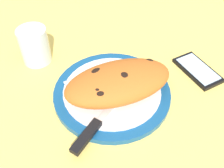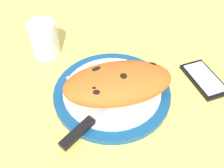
{
  "view_description": "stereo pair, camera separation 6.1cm",
  "coord_description": "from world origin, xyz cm",
  "px_view_note": "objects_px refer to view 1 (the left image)",
  "views": [
    {
      "loc": [
        17.94,
        38.53,
        47.87
      ],
      "look_at": [
        0.0,
        0.0,
        3.75
      ],
      "focal_mm": 42.41,
      "sensor_mm": 36.0,
      "label": 1
    },
    {
      "loc": [
        12.22,
        40.7,
        47.87
      ],
      "look_at": [
        0.0,
        0.0,
        3.75
      ],
      "focal_mm": 42.41,
      "sensor_mm": 36.0,
      "label": 2
    }
  ],
  "objects_px": {
    "smartphone": "(198,70)",
    "water_glass": "(35,47)",
    "calzone": "(118,82)",
    "plate": "(112,92)",
    "fork": "(88,76)",
    "knife": "(95,125)"
  },
  "relations": [
    {
      "from": "calzone",
      "to": "knife",
      "type": "bearing_deg",
      "value": 38.88
    },
    {
      "from": "calzone",
      "to": "knife",
      "type": "xyz_separation_m",
      "value": [
        0.09,
        0.07,
        -0.03
      ]
    },
    {
      "from": "smartphone",
      "to": "water_glass",
      "type": "bearing_deg",
      "value": -31.36
    },
    {
      "from": "fork",
      "to": "plate",
      "type": "bearing_deg",
      "value": 118.1
    },
    {
      "from": "water_glass",
      "to": "calzone",
      "type": "bearing_deg",
      "value": 123.37
    },
    {
      "from": "calzone",
      "to": "smartphone",
      "type": "bearing_deg",
      "value": 177.45
    },
    {
      "from": "smartphone",
      "to": "water_glass",
      "type": "height_order",
      "value": "water_glass"
    },
    {
      "from": "plate",
      "to": "fork",
      "type": "relative_size",
      "value": 1.78
    },
    {
      "from": "calzone",
      "to": "knife",
      "type": "distance_m",
      "value": 0.11
    },
    {
      "from": "calzone",
      "to": "plate",
      "type": "bearing_deg",
      "value": -44.95
    },
    {
      "from": "fork",
      "to": "knife",
      "type": "height_order",
      "value": "knife"
    },
    {
      "from": "plate",
      "to": "smartphone",
      "type": "relative_size",
      "value": 2.11
    },
    {
      "from": "smartphone",
      "to": "plate",
      "type": "bearing_deg",
      "value": -5.03
    },
    {
      "from": "calzone",
      "to": "fork",
      "type": "relative_size",
      "value": 1.67
    },
    {
      "from": "fork",
      "to": "smartphone",
      "type": "height_order",
      "value": "fork"
    },
    {
      "from": "smartphone",
      "to": "water_glass",
      "type": "xyz_separation_m",
      "value": [
        0.37,
        -0.22,
        0.04
      ]
    },
    {
      "from": "fork",
      "to": "water_glass",
      "type": "distance_m",
      "value": 0.17
    },
    {
      "from": "calzone",
      "to": "water_glass",
      "type": "xyz_separation_m",
      "value": [
        0.14,
        -0.21,
        -0.01
      ]
    },
    {
      "from": "plate",
      "to": "knife",
      "type": "bearing_deg",
      "value": 46.78
    },
    {
      "from": "plate",
      "to": "water_glass",
      "type": "relative_size",
      "value": 2.87
    },
    {
      "from": "knife",
      "to": "fork",
      "type": "bearing_deg",
      "value": -105.75
    },
    {
      "from": "calzone",
      "to": "fork",
      "type": "xyz_separation_m",
      "value": [
        0.05,
        -0.08,
        -0.03
      ]
    }
  ]
}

